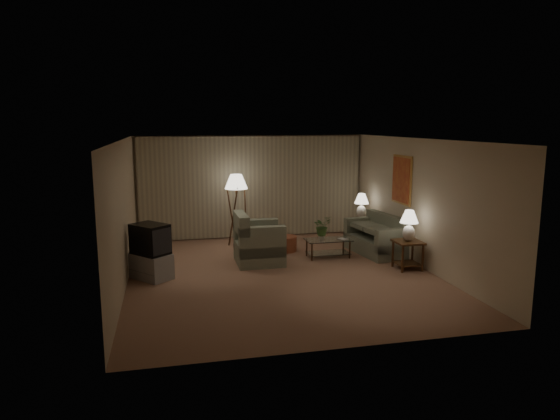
% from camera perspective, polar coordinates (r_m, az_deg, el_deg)
% --- Properties ---
extents(ground, '(7.00, 7.00, 0.00)m').
position_cam_1_polar(ground, '(10.19, 0.12, -7.28)').
color(ground, '#956852').
rests_on(ground, ground).
extents(room_shell, '(6.04, 7.02, 2.72)m').
position_cam_1_polar(room_shell, '(11.29, -1.46, 3.48)').
color(room_shell, beige).
rests_on(room_shell, ground).
extents(sofa, '(1.83, 1.24, 0.72)m').
position_cam_1_polar(sofa, '(11.87, 10.79, -3.18)').
color(sofa, gray).
rests_on(sofa, ground).
extents(armchair, '(1.05, 0.99, 0.88)m').
position_cam_1_polar(armchair, '(10.86, -2.42, -3.81)').
color(armchair, gray).
rests_on(armchair, ground).
extents(side_table_near, '(0.55, 0.55, 0.60)m').
position_cam_1_polar(side_table_near, '(10.73, 14.40, -4.42)').
color(side_table_near, '#37230F').
rests_on(side_table_near, ground).
extents(side_table_far, '(0.47, 0.40, 0.60)m').
position_cam_1_polar(side_table_far, '(13.04, 9.23, -1.79)').
color(side_table_far, '#37230F').
rests_on(side_table_far, ground).
extents(table_lamp_near, '(0.38, 0.38, 0.65)m').
position_cam_1_polar(table_lamp_near, '(10.61, 14.53, -1.43)').
color(table_lamp_near, white).
rests_on(table_lamp_near, side_table_near).
extents(table_lamp_far, '(0.37, 0.37, 0.64)m').
position_cam_1_polar(table_lamp_far, '(12.94, 9.30, 0.73)').
color(table_lamp_far, white).
rests_on(table_lamp_far, side_table_far).
extents(coffee_table, '(1.03, 0.56, 0.41)m').
position_cam_1_polar(coffee_table, '(11.38, 5.51, -4.04)').
color(coffee_table, silver).
rests_on(coffee_table, ground).
extents(tv_cabinet, '(1.27, 1.27, 0.50)m').
position_cam_1_polar(tv_cabinet, '(10.14, -14.49, -6.23)').
color(tv_cabinet, '#969698').
rests_on(tv_cabinet, ground).
extents(crt_tv, '(1.17, 1.17, 0.59)m').
position_cam_1_polar(crt_tv, '(10.00, -14.63, -3.23)').
color(crt_tv, black).
rests_on(crt_tv, tv_cabinet).
extents(floor_lamp, '(0.57, 0.57, 1.76)m').
position_cam_1_polar(floor_lamp, '(12.50, -4.99, 0.25)').
color(floor_lamp, '#37230F').
rests_on(floor_lamp, ground).
extents(ottoman, '(0.71, 0.71, 0.36)m').
position_cam_1_polar(ottoman, '(11.90, 0.62, -3.86)').
color(ottoman, '#AB583A').
rests_on(ottoman, ground).
extents(vase, '(0.17, 0.17, 0.15)m').
position_cam_1_polar(vase, '(11.29, 4.81, -3.03)').
color(vase, white).
rests_on(vase, coffee_table).
extents(flowers, '(0.50, 0.47, 0.44)m').
position_cam_1_polar(flowers, '(11.23, 4.83, -1.56)').
color(flowers, '#3D662D').
rests_on(flowers, vase).
extents(book, '(0.23, 0.26, 0.02)m').
position_cam_1_polar(book, '(11.34, 6.89, -3.36)').
color(book, olive).
rests_on(book, coffee_table).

